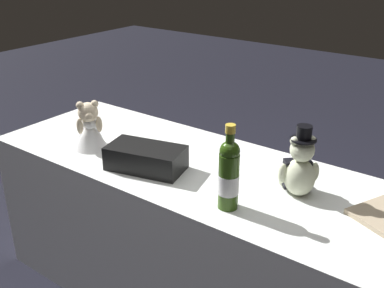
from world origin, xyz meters
The scene contains 6 objects.
reception_table centered at (0.00, 0.00, 0.39)m, with size 2.02×0.74×0.78m, color white.
teddy_bear_groom centered at (-0.50, -0.04, 0.89)m, with size 0.16×0.16×0.30m.
teddy_bear_bride centered at (0.52, 0.14, 0.88)m, with size 0.22×0.21×0.24m.
champagne_bottle centered at (-0.33, 0.22, 0.92)m, with size 0.08×0.08×0.34m.
signing_pen centered at (0.36, 0.01, 0.78)m, with size 0.01×0.15×0.01m.
gift_case_black centered at (0.14, 0.16, 0.83)m, with size 0.37×0.26×0.11m.
Camera 1 is at (-1.13, 1.53, 1.72)m, focal length 43.19 mm.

